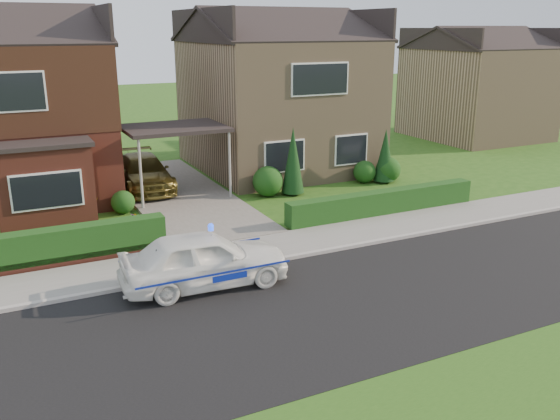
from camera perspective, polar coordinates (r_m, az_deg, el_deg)
ground at (r=14.19m, az=3.12°, el=-9.58°), size 120.00×120.00×0.00m
road at (r=14.19m, az=3.12°, el=-9.58°), size 60.00×6.00×0.02m
kerb at (r=16.65m, az=-1.98°, el=-5.15°), size 60.00×0.16×0.12m
sidewalk at (r=17.55m, az=-3.39°, el=-4.00°), size 60.00×2.00×0.10m
driveway at (r=23.75m, az=-9.84°, el=1.49°), size 3.80×12.00×0.12m
house_left at (r=25.07m, az=-25.21°, el=9.70°), size 7.50×9.53×7.25m
house_right at (r=27.90m, az=-0.32°, el=11.59°), size 7.50×8.06×7.25m
carport_link at (r=23.16m, az=-10.13°, el=7.66°), size 3.80×3.00×2.77m
dwarf_wall at (r=17.48m, az=-22.90°, el=-5.03°), size 7.70×0.25×0.36m
hedge_left at (r=17.68m, az=-22.86°, el=-5.40°), size 7.50×0.55×0.90m
hedge_right at (r=21.30m, az=9.82°, el=-0.51°), size 7.50×0.55×0.80m
shrub_left_mid at (r=21.24m, az=-18.98°, el=0.60°), size 1.32×1.32×1.32m
shrub_left_near at (r=21.82m, az=-14.88°, el=0.73°), size 0.84×0.84×0.84m
shrub_right_near at (r=23.24m, az=-1.18°, el=2.77°), size 1.20×1.20×1.20m
shrub_right_mid at (r=25.56m, az=8.14°, el=3.66°), size 0.96×0.96×0.96m
shrub_right_far at (r=25.87m, az=10.36°, el=3.85°), size 1.08×1.08×1.08m
conifer_a at (r=23.32m, az=1.25°, el=4.59°), size 0.90×0.90×2.60m
conifer_b at (r=25.63m, az=10.06°, el=5.03°), size 0.90×0.90×2.20m
neighbour_right at (r=37.85m, az=18.38°, el=10.60°), size 6.50×7.00×5.20m
police_car at (r=15.23m, az=-7.29°, el=-4.76°), size 3.93×4.35×1.62m
driveway_car at (r=24.52m, az=-13.01°, el=3.55°), size 2.03×4.65×1.33m
potted_plant_b at (r=21.08m, az=-17.55°, el=-0.09°), size 0.59×0.57×0.83m
potted_plant_c at (r=19.65m, az=-13.77°, el=-1.26°), size 0.44×0.44×0.67m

